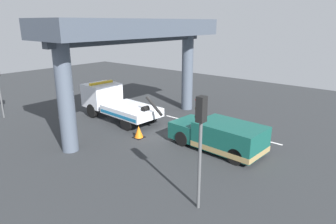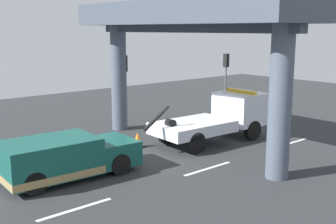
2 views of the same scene
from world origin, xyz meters
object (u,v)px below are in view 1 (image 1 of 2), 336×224
object	(u,v)px
traffic_light_near	(200,129)
traffic_light_far	(64,94)
traffic_cone_orange	(139,132)
tow_truck_white	(114,102)
towed_van_green	(220,136)

from	to	relation	value
traffic_light_near	traffic_light_far	world-z (taller)	traffic_light_near
traffic_light_far	traffic_cone_orange	xyz separation A→B (m)	(-1.79, -3.55, -2.68)
traffic_light_near	traffic_light_far	size ratio (longest dim) A/B	1.03
tow_truck_white	traffic_cone_orange	xyz separation A→B (m)	(-4.14, 1.62, -0.86)
traffic_cone_orange	towed_van_green	bearing A→B (deg)	-161.23
tow_truck_white	traffic_cone_orange	size ratio (longest dim) A/B	10.10
traffic_light_far	traffic_cone_orange	bearing A→B (deg)	-116.72
towed_van_green	traffic_cone_orange	size ratio (longest dim) A/B	7.32
traffic_light_near	traffic_cone_orange	xyz separation A→B (m)	(6.71, -3.55, -2.78)
tow_truck_white	traffic_light_far	world-z (taller)	traffic_light_far
tow_truck_white	traffic_light_near	xyz separation A→B (m)	(-10.85, 5.16, 1.92)
towed_van_green	traffic_light_near	world-z (taller)	traffic_light_near
towed_van_green	traffic_cone_orange	world-z (taller)	towed_van_green
tow_truck_white	traffic_light_far	size ratio (longest dim) A/B	1.76
towed_van_green	traffic_light_near	distance (m)	6.00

